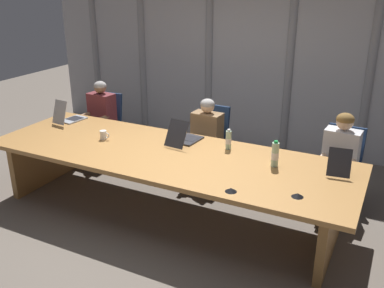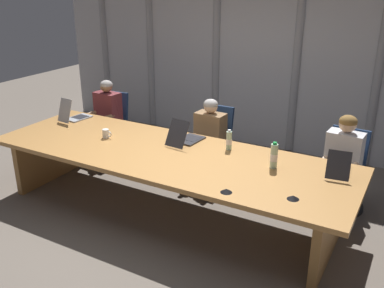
% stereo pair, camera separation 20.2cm
% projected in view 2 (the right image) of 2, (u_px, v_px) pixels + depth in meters
% --- Properties ---
extents(ground_plane, '(14.43, 14.43, 0.00)m').
position_uv_depth(ground_plane, '(168.00, 210.00, 5.03)').
color(ground_plane, '#6B6056').
extents(conference_table, '(4.15, 1.37, 0.74)m').
position_uv_depth(conference_table, '(167.00, 164.00, 4.81)').
color(conference_table, '#B77F42').
rests_on(conference_table, ground_plane).
extents(curtain_backdrop, '(7.21, 0.17, 2.72)m').
position_uv_depth(curtain_backdrop, '(255.00, 60.00, 6.61)').
color(curtain_backdrop, '#B2B2B7').
rests_on(curtain_backdrop, ground_plane).
extents(laptop_left_end, '(0.26, 0.45, 0.32)m').
position_uv_depth(laptop_left_end, '(74.00, 115.00, 5.82)').
color(laptop_left_end, '#A8ADB7').
rests_on(laptop_left_end, conference_table).
extents(laptop_left_mid, '(0.29, 0.52, 0.30)m').
position_uv_depth(laptop_left_mid, '(186.00, 138.00, 5.03)').
color(laptop_left_mid, '#2D2D33').
rests_on(laptop_left_mid, conference_table).
extents(laptop_center, '(0.27, 0.45, 0.27)m').
position_uv_depth(laptop_center, '(339.00, 168.00, 4.24)').
color(laptop_center, '#2D2D33').
rests_on(laptop_center, conference_table).
extents(office_chair_left_end, '(0.60, 0.60, 0.92)m').
position_uv_depth(office_chair_left_end, '(110.00, 131.00, 6.61)').
color(office_chair_left_end, navy).
rests_on(office_chair_left_end, ground_plane).
extents(office_chair_left_mid, '(0.60, 0.60, 0.95)m').
position_uv_depth(office_chair_left_mid, '(212.00, 151.00, 5.81)').
color(office_chair_left_mid, navy).
rests_on(office_chair_left_mid, ground_plane).
extents(office_chair_center, '(0.60, 0.60, 0.92)m').
position_uv_depth(office_chair_center, '(341.00, 179.00, 5.04)').
color(office_chair_center, navy).
rests_on(office_chair_center, ground_plane).
extents(person_left_end, '(0.43, 0.57, 1.15)m').
position_uv_depth(person_left_end, '(104.00, 115.00, 6.35)').
color(person_left_end, brown).
rests_on(person_left_end, ground_plane).
extents(person_left_mid, '(0.42, 0.56, 1.10)m').
position_uv_depth(person_left_mid, '(207.00, 136.00, 5.58)').
color(person_left_mid, olive).
rests_on(person_left_mid, ground_plane).
extents(person_center, '(0.42, 0.56, 1.14)m').
position_uv_depth(person_center, '(341.00, 159.00, 4.80)').
color(person_center, silver).
rests_on(person_center, ground_plane).
extents(water_bottle_primary, '(0.07, 0.07, 0.28)m').
position_uv_depth(water_bottle_primary, '(274.00, 156.00, 4.34)').
color(water_bottle_primary, '#ADD1B2').
rests_on(water_bottle_primary, conference_table).
extents(water_bottle_secondary, '(0.06, 0.06, 0.24)m').
position_uv_depth(water_bottle_secondary, '(229.00, 141.00, 4.81)').
color(water_bottle_secondary, '#ADD1B2').
rests_on(water_bottle_secondary, conference_table).
extents(coffee_mug_near, '(0.13, 0.08, 0.11)m').
position_uv_depth(coffee_mug_near, '(106.00, 134.00, 5.18)').
color(coffee_mug_near, white).
rests_on(coffee_mug_near, conference_table).
extents(conference_mic_left_side, '(0.11, 0.11, 0.03)m').
position_uv_depth(conference_mic_left_side, '(226.00, 191.00, 3.88)').
color(conference_mic_left_side, black).
rests_on(conference_mic_left_side, conference_table).
extents(conference_mic_middle, '(0.11, 0.11, 0.03)m').
position_uv_depth(conference_mic_middle, '(293.00, 197.00, 3.76)').
color(conference_mic_middle, black).
rests_on(conference_mic_middle, conference_table).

